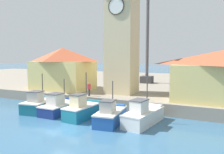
# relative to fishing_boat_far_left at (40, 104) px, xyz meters

# --- Properties ---
(ground_plane) EXTENTS (300.00, 300.00, 0.00)m
(ground_plane) POSITION_rel_fishing_boat_far_left_xyz_m (5.75, -3.93, -0.79)
(ground_plane) COLOR #386689
(quay_wharf) EXTENTS (120.00, 40.00, 1.27)m
(quay_wharf) POSITION_rel_fishing_boat_far_left_xyz_m (5.75, 23.57, -0.15)
(quay_wharf) COLOR gray
(quay_wharf) RESTS_ON ground
(fishing_boat_far_left) EXTENTS (2.77, 4.57, 4.06)m
(fishing_boat_far_left) POSITION_rel_fishing_boat_far_left_xyz_m (0.00, 0.00, 0.00)
(fishing_boat_far_left) COLOR #196B7F
(fishing_boat_far_left) RESTS_ON ground
(fishing_boat_left_outer) EXTENTS (2.23, 4.93, 3.54)m
(fishing_boat_left_outer) POSITION_rel_fishing_boat_far_left_xyz_m (2.54, 0.29, -0.06)
(fishing_boat_left_outer) COLOR navy
(fishing_boat_left_outer) RESTS_ON ground
(fishing_boat_left_inner) EXTENTS (2.13, 4.49, 4.37)m
(fishing_boat_left_inner) POSITION_rel_fishing_boat_far_left_xyz_m (5.63, -0.23, 0.04)
(fishing_boat_left_inner) COLOR #196B7F
(fishing_boat_left_inner) RESTS_ON ground
(fishing_boat_mid_left) EXTENTS (2.38, 4.68, 3.71)m
(fishing_boat_mid_left) POSITION_rel_fishing_boat_far_left_xyz_m (8.78, -0.63, -0.03)
(fishing_boat_mid_left) COLOR #2356A8
(fishing_boat_mid_left) RESTS_ON ground
(fishing_boat_center) EXTENTS (2.62, 5.29, 4.04)m
(fishing_boat_center) POSITION_rel_fishing_boat_far_left_xyz_m (11.47, 0.36, 0.00)
(fishing_boat_center) COLOR silver
(fishing_boat_center) RESTS_ON ground
(clock_tower) EXTENTS (3.99, 3.99, 17.06)m
(clock_tower) POSITION_rel_fishing_boat_far_left_xyz_m (6.29, 7.93, 8.61)
(clock_tower) COLOR beige
(clock_tower) RESTS_ON quay_wharf
(warehouse_left) EXTENTS (8.43, 5.78, 5.88)m
(warehouse_left) POSITION_rel_fishing_boat_far_left_xyz_m (-2.49, 7.33, 3.50)
(warehouse_left) COLOR #E5D17A
(warehouse_left) RESTS_ON quay_wharf
(port_crane_near) EXTENTS (5.95, 8.97, 19.91)m
(port_crane_near) POSITION_rel_fishing_boat_far_left_xyz_m (6.36, 19.99, 8.07)
(port_crane_near) COLOR #353539
(port_crane_near) RESTS_ON quay_wharf
(dock_worker_near_tower) EXTENTS (0.34, 0.22, 1.62)m
(dock_worker_near_tower) POSITION_rel_fishing_boat_far_left_xyz_m (3.68, 4.19, 1.33)
(dock_worker_near_tower) COLOR #33333D
(dock_worker_near_tower) RESTS_ON quay_wharf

